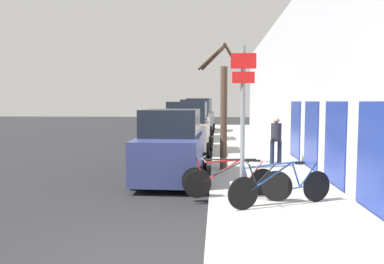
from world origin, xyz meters
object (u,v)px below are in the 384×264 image
(bicycle_2, at_px, (230,181))
(pedestrian_near, at_px, (276,137))
(bicycle_1, at_px, (235,181))
(street_tree, at_px, (223,109))
(parked_car_2, at_px, (195,123))
(parked_car_3, at_px, (200,118))
(parked_car_0, at_px, (172,147))
(bicycle_0, at_px, (281,187))
(parked_car_1, at_px, (188,130))
(signpost, at_px, (243,119))

(bicycle_2, distance_m, pedestrian_near, 5.02)
(bicycle_1, relative_size, street_tree, 0.61)
(parked_car_2, distance_m, pedestrian_near, 9.11)
(pedestrian_near, bearing_deg, parked_car_3, 84.87)
(parked_car_0, xyz_separation_m, pedestrian_near, (3.38, 2.13, 0.14))
(bicycle_1, height_order, pedestrian_near, pedestrian_near)
(parked_car_3, distance_m, pedestrian_near, 14.89)
(bicycle_0, distance_m, pedestrian_near, 5.41)
(bicycle_0, xyz_separation_m, parked_car_3, (-2.60, 19.84, 0.59))
(bicycle_2, height_order, street_tree, street_tree)
(parked_car_2, bearing_deg, bicycle_1, -83.78)
(parked_car_1, bearing_deg, bicycle_1, -77.46)
(bicycle_2, bearing_deg, parked_car_2, -4.99)
(bicycle_1, relative_size, parked_car_1, 0.57)
(street_tree, bearing_deg, parked_car_0, -147.49)
(street_tree, bearing_deg, parked_car_2, 98.45)
(signpost, height_order, parked_car_2, signpost)
(parked_car_1, relative_size, parked_car_3, 0.90)
(pedestrian_near, bearing_deg, bicycle_0, -115.66)
(bicycle_2, relative_size, pedestrian_near, 1.29)
(parked_car_0, distance_m, parked_car_3, 16.65)
(bicycle_0, relative_size, parked_car_2, 0.52)
(bicycle_0, distance_m, bicycle_1, 1.06)
(bicycle_2, bearing_deg, bicycle_1, -160.08)
(signpost, xyz_separation_m, parked_car_0, (-1.84, 3.38, -1.01))
(bicycle_0, height_order, bicycle_2, bicycle_0)
(parked_car_0, height_order, parked_car_1, parked_car_1)
(signpost, xyz_separation_m, bicycle_0, (0.83, 0.18, -1.42))
(bicycle_1, height_order, street_tree, street_tree)
(parked_car_1, height_order, pedestrian_near, parked_car_1)
(bicycle_1, relative_size, parked_car_0, 0.57)
(bicycle_2, distance_m, parked_car_1, 8.18)
(bicycle_1, xyz_separation_m, parked_car_1, (-1.67, 8.18, 0.50))
(parked_car_1, xyz_separation_m, street_tree, (1.44, -4.52, 1.03))
(bicycle_1, xyz_separation_m, parked_car_2, (-1.67, 13.32, 0.54))
(parked_car_1, relative_size, pedestrian_near, 2.63)
(parked_car_3, distance_m, street_tree, 15.78)
(parked_car_0, bearing_deg, parked_car_1, 90.23)
(parked_car_2, xyz_separation_m, pedestrian_near, (3.32, -8.49, 0.00))
(bicycle_2, xyz_separation_m, parked_car_0, (-1.63, 2.54, 0.43))
(bicycle_1, relative_size, pedestrian_near, 1.49)
(bicycle_1, height_order, bicycle_2, bicycle_1)
(bicycle_1, relative_size, parked_car_2, 0.57)
(bicycle_2, bearing_deg, street_tree, -9.65)
(bicycle_2, bearing_deg, bicycle_0, -134.35)
(bicycle_0, relative_size, parked_car_0, 0.53)
(bicycle_1, distance_m, pedestrian_near, 5.14)
(parked_car_0, bearing_deg, bicycle_1, -56.46)
(parked_car_1, xyz_separation_m, pedestrian_near, (3.32, -3.34, 0.05))
(bicycle_1, distance_m, parked_car_1, 8.36)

